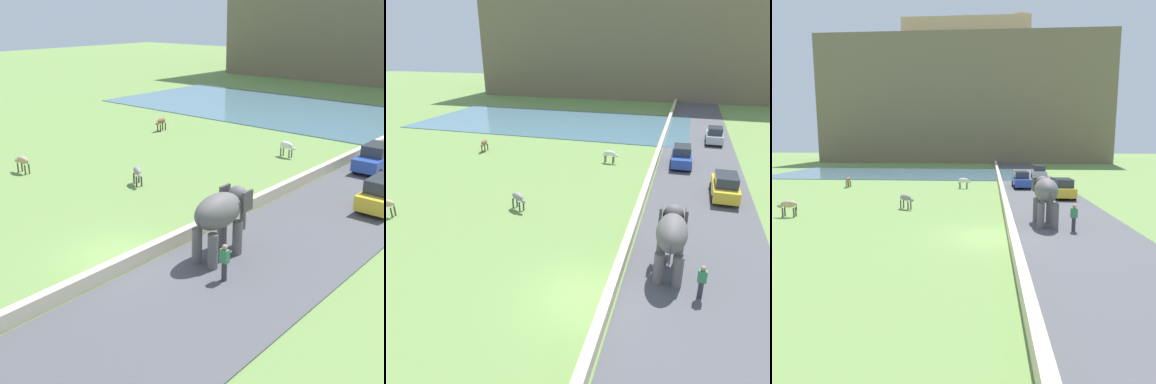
# 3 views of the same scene
# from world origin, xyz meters

# --- Properties ---
(ground_plane) EXTENTS (220.00, 220.00, 0.00)m
(ground_plane) POSITION_xyz_m (0.00, 0.00, 0.00)
(ground_plane) COLOR #6B8E47
(road_surface) EXTENTS (7.00, 120.00, 0.06)m
(road_surface) POSITION_xyz_m (5.00, 20.00, 0.03)
(road_surface) COLOR #4C4C51
(road_surface) RESTS_ON ground
(barrier_wall) EXTENTS (0.40, 110.00, 0.67)m
(barrier_wall) POSITION_xyz_m (1.20, 18.00, 0.34)
(barrier_wall) COLOR beige
(barrier_wall) RESTS_ON ground
(lake) EXTENTS (36.00, 18.00, 0.08)m
(lake) POSITION_xyz_m (-14.00, 34.70, 0.04)
(lake) COLOR slate
(lake) RESTS_ON ground
(hill_distant) EXTENTS (64.00, 28.00, 27.50)m
(hill_distant) POSITION_xyz_m (-6.00, 71.66, 13.75)
(hill_distant) COLOR #75664C
(hill_distant) RESTS_ON ground
(elephant) EXTENTS (1.45, 3.47, 2.99)m
(elephant) POSITION_xyz_m (3.42, 2.93, 2.04)
(elephant) COLOR #605B5B
(elephant) RESTS_ON ground
(person_beside_elephant) EXTENTS (0.36, 0.22, 1.63)m
(person_beside_elephant) POSITION_xyz_m (4.85, 1.33, 0.87)
(person_beside_elephant) COLOR #33333D
(person_beside_elephant) RESTS_ON ground
(car_silver) EXTENTS (1.87, 4.04, 1.80)m
(car_silver) POSITION_xyz_m (6.57, 28.92, 0.90)
(car_silver) COLOR #B7B7BC
(car_silver) RESTS_ON ground
(car_blue) EXTENTS (1.88, 4.04, 1.80)m
(car_blue) POSITION_xyz_m (3.42, 19.73, 0.90)
(car_blue) COLOR #2D4CA8
(car_blue) RESTS_ON ground
(car_yellow) EXTENTS (1.81, 4.01, 1.80)m
(car_yellow) POSITION_xyz_m (6.58, 13.17, 0.90)
(car_yellow) COLOR gold
(car_yellow) RESTS_ON ground
(cow_brown) EXTENTS (0.60, 1.42, 1.15)m
(cow_brown) POSITION_xyz_m (-15.71, 18.94, 0.84)
(cow_brown) COLOR brown
(cow_brown) RESTS_ON ground
(cow_grey) EXTENTS (1.36, 1.01, 1.15)m
(cow_grey) POSITION_xyz_m (-6.42, 7.31, 0.84)
(cow_grey) COLOR gray
(cow_grey) RESTS_ON ground
(cow_white) EXTENTS (1.42, 0.60, 1.15)m
(cow_white) POSITION_xyz_m (-2.80, 18.82, 0.84)
(cow_white) COLOR silver
(cow_white) RESTS_ON ground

